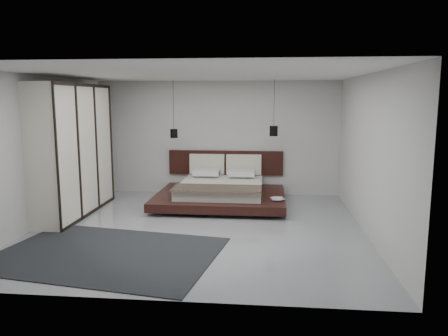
# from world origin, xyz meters

# --- Properties ---
(floor) EXTENTS (6.00, 6.00, 0.00)m
(floor) POSITION_xyz_m (0.00, 0.00, 0.00)
(floor) COLOR gray
(floor) RESTS_ON ground
(ceiling) EXTENTS (6.00, 6.00, 0.00)m
(ceiling) POSITION_xyz_m (0.00, 0.00, 2.80)
(ceiling) COLOR white
(ceiling) RESTS_ON wall_back
(wall_back) EXTENTS (6.00, 0.00, 6.00)m
(wall_back) POSITION_xyz_m (0.00, 3.00, 1.40)
(wall_back) COLOR beige
(wall_back) RESTS_ON floor
(wall_front) EXTENTS (6.00, 0.00, 6.00)m
(wall_front) POSITION_xyz_m (0.00, -3.00, 1.40)
(wall_front) COLOR beige
(wall_front) RESTS_ON floor
(wall_left) EXTENTS (0.00, 6.00, 6.00)m
(wall_left) POSITION_xyz_m (-3.00, 0.00, 1.40)
(wall_left) COLOR beige
(wall_left) RESTS_ON floor
(wall_right) EXTENTS (0.00, 6.00, 6.00)m
(wall_right) POSITION_xyz_m (3.00, 0.00, 1.40)
(wall_right) COLOR beige
(wall_right) RESTS_ON floor
(lattice_screen) EXTENTS (0.05, 0.90, 2.60)m
(lattice_screen) POSITION_xyz_m (-2.95, 2.45, 1.30)
(lattice_screen) COLOR black
(lattice_screen) RESTS_ON floor
(bed) EXTENTS (2.85, 2.42, 1.09)m
(bed) POSITION_xyz_m (0.21, 1.90, 0.29)
(bed) COLOR black
(bed) RESTS_ON floor
(book_lower) EXTENTS (0.33, 0.35, 0.03)m
(book_lower) POSITION_xyz_m (1.38, 1.24, 0.28)
(book_lower) COLOR #99724C
(book_lower) RESTS_ON bed
(book_upper) EXTENTS (0.24, 0.31, 0.02)m
(book_upper) POSITION_xyz_m (1.36, 1.21, 0.30)
(book_upper) COLOR #99724C
(book_upper) RESTS_ON book_lower
(pendant_left) EXTENTS (0.17, 0.17, 1.35)m
(pendant_left) POSITION_xyz_m (-0.96, 2.36, 1.56)
(pendant_left) COLOR black
(pendant_left) RESTS_ON ceiling
(pendant_right) EXTENTS (0.19, 0.19, 1.28)m
(pendant_right) POSITION_xyz_m (1.38, 2.36, 1.63)
(pendant_right) COLOR black
(pendant_right) RESTS_ON ceiling
(wardrobe) EXTENTS (0.64, 2.71, 2.66)m
(wardrobe) POSITION_xyz_m (-2.70, 0.73, 1.33)
(wardrobe) COLOR silver
(wardrobe) RESTS_ON floor
(rug) EXTENTS (3.68, 2.88, 0.01)m
(rug) POSITION_xyz_m (-1.20, -1.54, 0.01)
(rug) COLOR black
(rug) RESTS_ON floor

